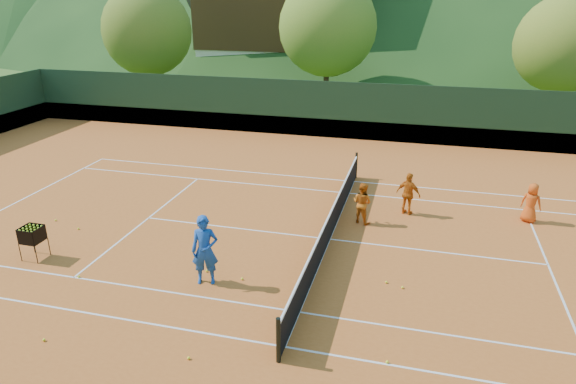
% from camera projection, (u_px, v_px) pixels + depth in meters
% --- Properties ---
extents(ground, '(400.00, 400.00, 0.00)m').
position_uv_depth(ground, '(330.00, 240.00, 16.33)').
color(ground, '#304F18').
rests_on(ground, ground).
extents(clay_court, '(40.00, 24.00, 0.02)m').
position_uv_depth(clay_court, '(330.00, 239.00, 16.33)').
color(clay_court, '#AF521C').
rests_on(clay_court, ground).
extents(coach, '(0.81, 0.64, 1.95)m').
position_uv_depth(coach, '(205.00, 250.00, 13.57)').
color(coach, '#17479B').
rests_on(coach, clay_court).
extents(student_a, '(0.85, 0.78, 1.42)m').
position_uv_depth(student_a, '(362.00, 203.00, 17.28)').
color(student_a, '#CC5E12').
rests_on(student_a, clay_court).
extents(student_b, '(0.97, 0.69, 1.52)m').
position_uv_depth(student_b, '(408.00, 194.00, 17.90)').
color(student_b, '#CD6012').
rests_on(student_b, clay_court).
extents(student_c, '(0.79, 0.67, 1.38)m').
position_uv_depth(student_c, '(531.00, 203.00, 17.33)').
color(student_c, '#DC4E13').
rests_on(student_c, clay_court).
extents(tennis_ball_0, '(0.07, 0.07, 0.07)m').
position_uv_depth(tennis_ball_0, '(44.00, 340.00, 11.56)').
color(tennis_ball_0, '#F3F729').
rests_on(tennis_ball_0, clay_court).
extents(tennis_ball_3, '(0.07, 0.07, 0.07)m').
position_uv_depth(tennis_ball_3, '(402.00, 287.00, 13.61)').
color(tennis_ball_3, '#F3F729').
rests_on(tennis_ball_3, clay_court).
extents(tennis_ball_5, '(0.07, 0.07, 0.07)m').
position_uv_depth(tennis_ball_5, '(79.00, 277.00, 14.12)').
color(tennis_ball_5, '#F3F729').
rests_on(tennis_ball_5, clay_court).
extents(tennis_ball_7, '(0.07, 0.07, 0.07)m').
position_uv_depth(tennis_ball_7, '(386.00, 282.00, 13.85)').
color(tennis_ball_7, '#F3F729').
rests_on(tennis_ball_7, clay_court).
extents(tennis_ball_8, '(0.07, 0.07, 0.07)m').
position_uv_depth(tennis_ball_8, '(189.00, 358.00, 10.99)').
color(tennis_ball_8, '#F3F729').
rests_on(tennis_ball_8, clay_court).
extents(tennis_ball_10, '(0.07, 0.07, 0.07)m').
position_uv_depth(tennis_ball_10, '(78.00, 229.00, 16.97)').
color(tennis_ball_10, '#F3F729').
rests_on(tennis_ball_10, clay_court).
extents(tennis_ball_11, '(0.07, 0.07, 0.07)m').
position_uv_depth(tennis_ball_11, '(207.00, 271.00, 14.41)').
color(tennis_ball_11, '#F3F729').
rests_on(tennis_ball_11, clay_court).
extents(tennis_ball_14, '(0.07, 0.07, 0.07)m').
position_uv_depth(tennis_ball_14, '(387.00, 362.00, 10.88)').
color(tennis_ball_14, '#F3F729').
rests_on(tennis_ball_14, clay_court).
extents(tennis_ball_15, '(0.07, 0.07, 0.07)m').
position_uv_depth(tennis_ball_15, '(56.00, 220.00, 17.60)').
color(tennis_ball_15, '#F3F729').
rests_on(tennis_ball_15, clay_court).
extents(tennis_ball_16, '(0.07, 0.07, 0.07)m').
position_uv_depth(tennis_ball_16, '(242.00, 279.00, 14.01)').
color(tennis_ball_16, '#F3F729').
rests_on(tennis_ball_16, clay_court).
extents(court_lines, '(23.83, 11.03, 0.00)m').
position_uv_depth(court_lines, '(330.00, 239.00, 16.32)').
color(court_lines, white).
rests_on(court_lines, clay_court).
extents(tennis_net, '(0.10, 12.07, 1.10)m').
position_uv_depth(tennis_net, '(330.00, 225.00, 16.14)').
color(tennis_net, black).
rests_on(tennis_net, clay_court).
extents(perimeter_fence, '(40.40, 24.24, 3.00)m').
position_uv_depth(perimeter_fence, '(331.00, 203.00, 15.87)').
color(perimeter_fence, black).
rests_on(perimeter_fence, clay_court).
extents(ball_hopper, '(0.57, 0.57, 1.00)m').
position_uv_depth(ball_hopper, '(32.00, 235.00, 14.92)').
color(ball_hopper, black).
rests_on(ball_hopper, clay_court).
extents(chalet_left, '(13.80, 9.93, 12.92)m').
position_uv_depth(chalet_left, '(280.00, 13.00, 43.63)').
color(chalet_left, beige).
rests_on(chalet_left, ground).
extents(chalet_mid, '(12.65, 8.82, 11.45)m').
position_uv_depth(chalet_mid, '(474.00, 21.00, 43.66)').
color(chalet_mid, beige).
rests_on(chalet_mid, ground).
extents(tree_a, '(6.00, 6.00, 7.88)m').
position_uv_depth(tree_a, '(147.00, 31.00, 34.55)').
color(tree_a, '#3D2618').
rests_on(tree_a, ground).
extents(tree_b, '(6.40, 6.40, 8.40)m').
position_uv_depth(tree_b, '(328.00, 27.00, 33.37)').
color(tree_b, '#3E2619').
rests_on(tree_b, ground).
extents(tree_c, '(5.60, 5.60, 7.35)m').
position_uv_depth(tree_c, '(564.00, 44.00, 29.38)').
color(tree_c, '#3E2518').
rests_on(tree_c, ground).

